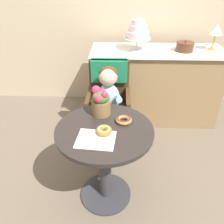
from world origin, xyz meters
TOP-DOWN VIEW (x-y plane):
  - ground_plane at (0.00, 0.00)m, footprint 8.00×8.00m
  - back_wall at (0.00, 1.85)m, footprint 4.80×0.10m
  - cafe_table at (0.00, 0.00)m, footprint 0.72×0.72m
  - wicker_chair at (-0.00, 0.72)m, footprint 0.42×0.45m
  - seated_child at (-0.00, 0.56)m, footprint 0.27×0.32m
  - paper_napkin at (-0.05, -0.13)m, footprint 0.28×0.24m
  - donut_front at (0.14, 0.09)m, footprint 0.12×0.12m
  - donut_mid at (0.00, -0.05)m, footprint 0.12×0.12m
  - flower_vase at (-0.04, 0.20)m, footprint 0.15×0.16m
  - display_counter at (0.55, 1.30)m, footprint 1.56×0.62m
  - tiered_cake_stand at (0.30, 1.30)m, footprint 0.30×0.30m
  - round_layer_cake at (0.84, 1.28)m, footprint 0.20×0.20m
  - table_lamp at (1.17, 1.34)m, footprint 0.15×0.15m

SIDE VIEW (x-z plane):
  - ground_plane at x=0.00m, z-range 0.00..0.00m
  - display_counter at x=0.55m, z-range 0.00..0.90m
  - cafe_table at x=0.00m, z-range 0.15..0.87m
  - wicker_chair at x=0.00m, z-range 0.16..1.12m
  - seated_child at x=0.00m, z-range 0.31..1.04m
  - paper_napkin at x=-0.05m, z-range 0.72..0.72m
  - donut_front at x=0.14m, z-range 0.72..0.76m
  - donut_mid at x=0.00m, z-range 0.72..0.77m
  - flower_vase at x=-0.04m, z-range 0.72..0.95m
  - round_layer_cake at x=0.84m, z-range 0.89..1.01m
  - tiered_cake_stand at x=0.30m, z-range 0.93..1.27m
  - table_lamp at x=1.17m, z-range 0.97..1.26m
  - back_wall at x=0.00m, z-range 0.00..2.70m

